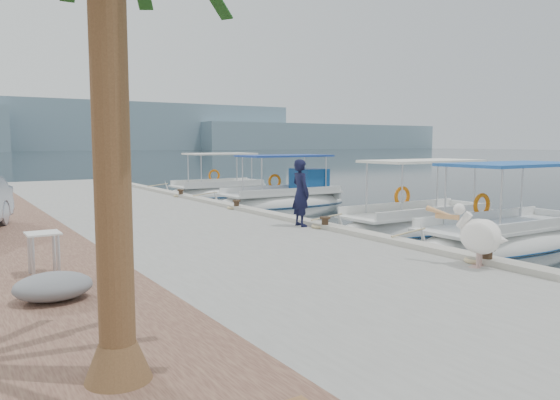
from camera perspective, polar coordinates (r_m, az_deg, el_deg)
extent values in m
plane|color=black|center=(13.57, 9.72, -5.82)|extent=(400.00, 400.00, 0.00)
cube|color=gray|center=(16.19, -10.42, -3.02)|extent=(6.00, 40.00, 0.50)
cube|color=#A49F91|center=(17.35, -1.88, -1.29)|extent=(0.44, 40.00, 0.12)
cube|color=gray|center=(225.32, -19.80, 7.22)|extent=(160.00, 40.00, 18.00)
cube|color=gray|center=(257.34, 3.20, 6.59)|extent=(120.00, 40.00, 11.00)
ellipsoid|color=silver|center=(15.85, 22.61, -4.31)|extent=(6.61, 2.25, 1.30)
ellipsoid|color=navy|center=(15.85, 22.61, -4.38)|extent=(6.64, 2.29, 0.22)
cube|color=silver|center=(15.77, 22.68, -2.52)|extent=(5.42, 1.93, 0.08)
cube|color=#2157A9|center=(15.76, 23.27, 3.44)|extent=(3.96, 2.07, 0.08)
cylinder|color=silver|center=(13.99, 22.12, -0.22)|extent=(0.05, 0.05, 1.60)
torus|color=orange|center=(16.58, 20.33, -0.47)|extent=(0.68, 0.12, 0.68)
ellipsoid|color=silver|center=(17.69, 14.09, -2.99)|extent=(6.33, 2.03, 1.30)
ellipsoid|color=navy|center=(17.70, 14.08, -3.05)|extent=(6.36, 2.07, 0.22)
cube|color=silver|center=(17.63, 14.13, -1.38)|extent=(5.19, 1.74, 0.08)
cube|color=white|center=(17.61, 14.62, 3.95)|extent=(3.80, 1.87, 0.08)
cylinder|color=silver|center=(16.00, 12.64, 0.80)|extent=(0.05, 0.05, 1.60)
torus|color=orange|center=(18.46, 12.65, 0.38)|extent=(0.68, 0.12, 0.68)
ellipsoid|color=silver|center=(24.08, 0.15, -0.46)|extent=(6.59, 2.23, 1.30)
ellipsoid|color=navy|center=(24.08, 0.15, -0.51)|extent=(6.62, 2.27, 0.22)
cube|color=silver|center=(24.03, 0.15, 0.72)|extent=(5.40, 1.92, 0.08)
cube|color=#1D3C93|center=(24.02, 0.48, 4.64)|extent=(3.95, 2.05, 0.08)
cylinder|color=silver|center=(22.49, -1.91, 2.40)|extent=(0.05, 0.05, 1.60)
torus|color=orange|center=(25.05, -0.57, 1.97)|extent=(0.68, 0.12, 0.68)
cube|color=navy|center=(24.81, 3.04, 2.15)|extent=(1.20, 1.56, 1.00)
ellipsoid|color=silver|center=(28.71, -6.52, 0.54)|extent=(5.73, 2.22, 1.30)
ellipsoid|color=navy|center=(28.71, -6.52, 0.50)|extent=(5.76, 2.27, 0.22)
cube|color=silver|center=(28.67, -6.53, 1.54)|extent=(4.70, 1.91, 0.08)
cube|color=silver|center=(28.65, -6.31, 4.82)|extent=(3.44, 2.04, 0.08)
cylinder|color=silver|center=(27.32, -8.23, 2.98)|extent=(0.05, 0.05, 1.60)
torus|color=orange|center=(29.72, -6.90, 2.56)|extent=(0.68, 0.12, 0.68)
cylinder|color=black|center=(10.86, 20.84, -5.58)|extent=(0.18, 0.18, 0.30)
cylinder|color=black|center=(10.84, 20.87, -4.81)|extent=(0.28, 0.28, 0.05)
cylinder|color=black|center=(14.38, 4.73, -2.46)|extent=(0.18, 0.18, 0.30)
cylinder|color=black|center=(14.36, 4.73, -1.86)|extent=(0.28, 0.28, 0.05)
cylinder|color=black|center=(18.58, -4.56, -0.54)|extent=(0.18, 0.18, 0.30)
cylinder|color=black|center=(18.57, -4.57, -0.08)|extent=(0.28, 0.28, 0.05)
cylinder|color=black|center=(23.11, -10.33, 0.66)|extent=(0.18, 0.18, 0.30)
cylinder|color=black|center=(23.09, -10.33, 1.03)|extent=(0.28, 0.28, 0.05)
cylinder|color=tan|center=(10.57, 19.96, -5.73)|extent=(0.05, 0.05, 0.35)
cylinder|color=tan|center=(10.74, 20.24, -5.56)|extent=(0.05, 0.05, 0.35)
ellipsoid|color=white|center=(10.59, 20.18, -3.60)|extent=(0.75, 0.94, 0.65)
cylinder|color=white|center=(10.64, 18.69, -2.01)|extent=(0.23, 0.33, 0.34)
sphere|color=white|center=(10.64, 18.22, -0.90)|extent=(0.21, 0.21, 0.21)
cone|color=#EAA566|center=(10.77, 16.58, -1.31)|extent=(0.32, 0.63, 0.25)
imported|color=black|center=(14.76, 2.18, 0.75)|extent=(0.48, 0.69, 1.82)
cylinder|color=brown|center=(5.25, -17.31, 8.54)|extent=(0.34, 0.34, 5.03)
cone|color=brown|center=(5.64, -16.54, -15.85)|extent=(0.64, 0.64, 0.36)
ellipsoid|color=slate|center=(8.58, -22.62, -8.34)|extent=(1.10, 0.90, 0.40)
cylinder|color=silver|center=(10.03, -24.41, -5.51)|extent=(0.06, 0.06, 0.70)
cylinder|color=silver|center=(10.09, -22.15, -5.35)|extent=(0.06, 0.06, 0.70)
cylinder|color=silver|center=(10.42, -24.71, -5.10)|extent=(0.06, 0.06, 0.70)
cylinder|color=silver|center=(10.48, -22.54, -4.96)|extent=(0.06, 0.06, 0.70)
cube|color=white|center=(10.19, -23.54, -3.21)|extent=(0.55, 0.55, 0.03)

